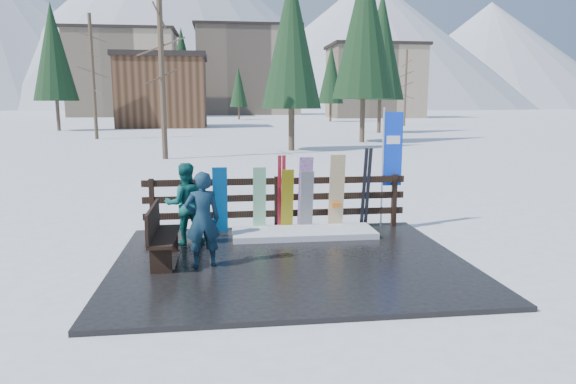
{
  "coord_description": "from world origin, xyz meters",
  "views": [
    {
      "loc": [
        -1.13,
        -8.5,
        2.75
      ],
      "look_at": [
        0.09,
        1.0,
        1.1
      ],
      "focal_mm": 32.0,
      "sensor_mm": 36.0,
      "label": 1
    }
  ],
  "objects": [
    {
      "name": "snow_patch",
      "position": [
        0.49,
        1.6,
        0.14
      ],
      "size": [
        2.91,
        1.0,
        0.12
      ],
      "primitive_type": "cube",
      "color": "white",
      "rests_on": "deck"
    },
    {
      "name": "ground",
      "position": [
        0.0,
        0.0,
        0.0
      ],
      "size": [
        700.0,
        700.0,
        0.0
      ],
      "primitive_type": "plane",
      "color": "white",
      "rests_on": "ground"
    },
    {
      "name": "person_back",
      "position": [
        -1.86,
        1.29,
        0.87
      ],
      "size": [
        0.87,
        0.74,
        1.57
      ],
      "primitive_type": "imported",
      "rotation": [
        0.0,
        0.0,
        3.35
      ],
      "color": "#105550",
      "rests_on": "deck"
    },
    {
      "name": "fence",
      "position": [
        0.0,
        2.2,
        0.74
      ],
      "size": [
        5.6,
        0.1,
        1.15
      ],
      "color": "black",
      "rests_on": "deck"
    },
    {
      "name": "resort_buildings",
      "position": [
        1.03,
        115.41,
        9.81
      ],
      "size": [
        73.0,
        87.6,
        22.6
      ],
      "color": "tan",
      "rests_on": "ground"
    },
    {
      "name": "mountains",
      "position": [
        -10.5,
        328.41,
        50.2
      ],
      "size": [
        520.0,
        260.0,
        120.0
      ],
      "color": "white",
      "rests_on": "ground"
    },
    {
      "name": "snowboard_1",
      "position": [
        -0.39,
        1.98,
        0.78
      ],
      "size": [
        0.27,
        0.25,
        1.4
      ],
      "primitive_type": "cube",
      "rotation": [
        0.16,
        0.0,
        0.0
      ],
      "color": "white",
      "rests_on": "deck"
    },
    {
      "name": "snowboard_0",
      "position": [
        -1.2,
        1.98,
        0.79
      ],
      "size": [
        0.3,
        0.4,
        1.42
      ],
      "primitive_type": "cube",
      "rotation": [
        0.26,
        0.0,
        0.0
      ],
      "color": "#0D6ABA",
      "rests_on": "deck"
    },
    {
      "name": "trees",
      "position": [
        2.78,
        47.99,
        5.86
      ],
      "size": [
        42.36,
        68.75,
        12.58
      ],
      "color": "#382B1E",
      "rests_on": "ground"
    },
    {
      "name": "ski_pair_a",
      "position": [
        0.09,
        2.05,
        0.89
      ],
      "size": [
        0.16,
        0.17,
        1.62
      ],
      "color": "#B41627",
      "rests_on": "deck"
    },
    {
      "name": "snowboard_3",
      "position": [
        0.58,
        1.98,
        0.88
      ],
      "size": [
        0.29,
        0.34,
        1.6
      ],
      "primitive_type": "cube",
      "rotation": [
        0.19,
        0.0,
        0.0
      ],
      "color": "silver",
      "rests_on": "deck"
    },
    {
      "name": "snowboard_2",
      "position": [
        0.2,
        1.98,
        0.75
      ],
      "size": [
        0.26,
        0.26,
        1.34
      ],
      "primitive_type": "cube",
      "rotation": [
        0.18,
        0.0,
        0.0
      ],
      "color": "yellow",
      "rests_on": "deck"
    },
    {
      "name": "person_front",
      "position": [
        -1.48,
        -0.19,
        0.88
      ],
      "size": [
        0.64,
        0.48,
        1.6
      ],
      "primitive_type": "imported",
      "rotation": [
        0.0,
        0.0,
        3.31
      ],
      "color": "#17404D",
      "rests_on": "deck"
    },
    {
      "name": "ski_pair_b",
      "position": [
        1.91,
        2.05,
        0.96
      ],
      "size": [
        0.17,
        0.31,
        1.76
      ],
      "color": "black",
      "rests_on": "deck"
    },
    {
      "name": "rental_flag",
      "position": [
        2.5,
        2.25,
        1.69
      ],
      "size": [
        0.45,
        0.04,
        2.6
      ],
      "color": "silver",
      "rests_on": "deck"
    },
    {
      "name": "bench",
      "position": [
        -2.21,
        0.14,
        0.6
      ],
      "size": [
        0.41,
        1.5,
        0.97
      ],
      "color": "black",
      "rests_on": "deck"
    },
    {
      "name": "snowboard_5",
      "position": [
        1.25,
        1.98,
        0.9
      ],
      "size": [
        0.32,
        0.23,
        1.63
      ],
      "primitive_type": "cube",
      "rotation": [
        0.13,
        0.0,
        0.0
      ],
      "color": "silver",
      "rests_on": "deck"
    },
    {
      "name": "deck",
      "position": [
        0.0,
        0.0,
        0.04
      ],
      "size": [
        6.0,
        5.0,
        0.08
      ],
      "primitive_type": "cube",
      "color": "black",
      "rests_on": "ground"
    },
    {
      "name": "snowboard_4",
      "position": [
        0.61,
        1.98,
        0.73
      ],
      "size": [
        0.27,
        0.24,
        1.29
      ],
      "primitive_type": "cube",
      "rotation": [
        0.17,
        0.0,
        0.0
      ],
      "color": "black",
      "rests_on": "deck"
    }
  ]
}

